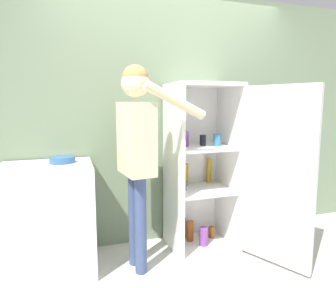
# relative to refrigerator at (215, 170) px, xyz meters

# --- Properties ---
(ground_plane) EXTENTS (12.00, 12.00, 0.00)m
(ground_plane) POSITION_rel_refrigerator_xyz_m (-0.33, -0.58, -0.80)
(ground_plane) COLOR beige
(wall_back) EXTENTS (7.00, 0.06, 2.55)m
(wall_back) POSITION_rel_refrigerator_xyz_m (-0.33, 0.40, 0.48)
(wall_back) COLOR gray
(wall_back) RESTS_ON ground_plane
(refrigerator) EXTENTS (0.94, 1.12, 1.63)m
(refrigerator) POSITION_rel_refrigerator_xyz_m (0.00, 0.00, 0.00)
(refrigerator) COLOR white
(refrigerator) RESTS_ON ground_plane
(person) EXTENTS (0.69, 0.51, 1.75)m
(person) POSITION_rel_refrigerator_xyz_m (-0.80, -0.13, 0.34)
(person) COLOR #384770
(person) RESTS_ON ground_plane
(counter) EXTENTS (0.74, 0.59, 0.93)m
(counter) POSITION_rel_refrigerator_xyz_m (-1.53, 0.06, -0.33)
(counter) COLOR white
(counter) RESTS_ON ground_plane
(bowl) EXTENTS (0.21, 0.21, 0.05)m
(bowl) POSITION_rel_refrigerator_xyz_m (-1.40, 0.13, 0.16)
(bowl) COLOR #335B8E
(bowl) RESTS_ON counter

